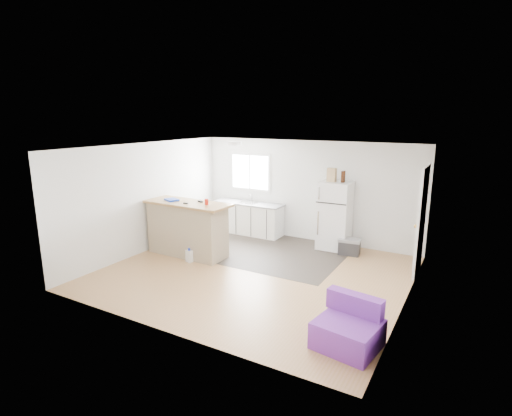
{
  "coord_description": "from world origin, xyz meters",
  "views": [
    {
      "loc": [
        3.59,
        -6.28,
        2.96
      ],
      "look_at": [
        -0.37,
        0.7,
        1.1
      ],
      "focal_mm": 28.0,
      "sensor_mm": 36.0,
      "label": 1
    }
  ],
  "objects_px": {
    "cardboard_box": "(332,175)",
    "bottle_right": "(344,176)",
    "refrigerator": "(335,215)",
    "cleaner_jug": "(189,256)",
    "mop": "(190,247)",
    "purple_seat": "(349,329)",
    "peninsula": "(187,228)",
    "cooler": "(349,246)",
    "blue_tray": "(172,200)",
    "red_cup": "(207,202)",
    "bottle_left": "(343,177)",
    "kitchen_cabinets": "(249,218)"
  },
  "relations": [
    {
      "from": "refrigerator",
      "to": "mop",
      "type": "xyz_separation_m",
      "value": [
        -2.47,
        -2.1,
        -0.54
      ]
    },
    {
      "from": "peninsula",
      "to": "purple_seat",
      "type": "bearing_deg",
      "value": -22.25
    },
    {
      "from": "cardboard_box",
      "to": "bottle_left",
      "type": "relative_size",
      "value": 1.2
    },
    {
      "from": "refrigerator",
      "to": "blue_tray",
      "type": "height_order",
      "value": "refrigerator"
    },
    {
      "from": "mop",
      "to": "cardboard_box",
      "type": "bearing_deg",
      "value": 13.77
    },
    {
      "from": "cleaner_jug",
      "to": "blue_tray",
      "type": "bearing_deg",
      "value": 166.25
    },
    {
      "from": "refrigerator",
      "to": "red_cup",
      "type": "height_order",
      "value": "refrigerator"
    },
    {
      "from": "kitchen_cabinets",
      "to": "purple_seat",
      "type": "height_order",
      "value": "kitchen_cabinets"
    },
    {
      "from": "mop",
      "to": "blue_tray",
      "type": "xyz_separation_m",
      "value": [
        -0.52,
        0.09,
        0.96
      ]
    },
    {
      "from": "purple_seat",
      "to": "mop",
      "type": "relative_size",
      "value": 0.75
    },
    {
      "from": "peninsula",
      "to": "bottle_right",
      "type": "relative_size",
      "value": 7.67
    },
    {
      "from": "mop",
      "to": "cardboard_box",
      "type": "xyz_separation_m",
      "value": [
        2.38,
        2.04,
        1.46
      ]
    },
    {
      "from": "red_cup",
      "to": "bottle_left",
      "type": "relative_size",
      "value": 0.48
    },
    {
      "from": "purple_seat",
      "to": "blue_tray",
      "type": "height_order",
      "value": "blue_tray"
    },
    {
      "from": "cardboard_box",
      "to": "cooler",
      "type": "bearing_deg",
      "value": -19.08
    },
    {
      "from": "purple_seat",
      "to": "mop",
      "type": "xyz_separation_m",
      "value": [
        -3.94,
        1.62,
        0.0
      ]
    },
    {
      "from": "purple_seat",
      "to": "blue_tray",
      "type": "bearing_deg",
      "value": 168.04
    },
    {
      "from": "kitchen_cabinets",
      "to": "mop",
      "type": "distance_m",
      "value": 2.17
    },
    {
      "from": "red_cup",
      "to": "bottle_right",
      "type": "height_order",
      "value": "bottle_right"
    },
    {
      "from": "kitchen_cabinets",
      "to": "cooler",
      "type": "xyz_separation_m",
      "value": [
        2.73,
        -0.3,
        -0.23
      ]
    },
    {
      "from": "cardboard_box",
      "to": "bottle_left",
      "type": "distance_m",
      "value": 0.24
    },
    {
      "from": "kitchen_cabinets",
      "to": "cleaner_jug",
      "type": "xyz_separation_m",
      "value": [
        -0.02,
        -2.39,
        -0.28
      ]
    },
    {
      "from": "mop",
      "to": "purple_seat",
      "type": "bearing_deg",
      "value": -49.29
    },
    {
      "from": "cooler",
      "to": "purple_seat",
      "type": "relative_size",
      "value": 0.57
    },
    {
      "from": "refrigerator",
      "to": "purple_seat",
      "type": "height_order",
      "value": "refrigerator"
    },
    {
      "from": "refrigerator",
      "to": "cleaner_jug",
      "type": "relative_size",
      "value": 5.17
    },
    {
      "from": "blue_tray",
      "to": "red_cup",
      "type": "bearing_deg",
      "value": 2.43
    },
    {
      "from": "peninsula",
      "to": "bottle_left",
      "type": "xyz_separation_m",
      "value": [
        2.76,
        1.94,
        1.07
      ]
    },
    {
      "from": "bottle_left",
      "to": "bottle_right",
      "type": "relative_size",
      "value": 1.0
    },
    {
      "from": "mop",
      "to": "cardboard_box",
      "type": "relative_size",
      "value": 3.9
    },
    {
      "from": "cleaner_jug",
      "to": "bottle_left",
      "type": "relative_size",
      "value": 1.19
    },
    {
      "from": "mop",
      "to": "cardboard_box",
      "type": "distance_m",
      "value": 3.46
    },
    {
      "from": "red_cup",
      "to": "blue_tray",
      "type": "relative_size",
      "value": 0.4
    },
    {
      "from": "refrigerator",
      "to": "cooler",
      "type": "distance_m",
      "value": 0.78
    },
    {
      "from": "peninsula",
      "to": "red_cup",
      "type": "distance_m",
      "value": 0.83
    },
    {
      "from": "kitchen_cabinets",
      "to": "cooler",
      "type": "height_order",
      "value": "kitchen_cabinets"
    },
    {
      "from": "peninsula",
      "to": "purple_seat",
      "type": "xyz_separation_m",
      "value": [
        4.09,
        -1.75,
        -0.36
      ]
    },
    {
      "from": "cooler",
      "to": "blue_tray",
      "type": "distance_m",
      "value": 3.99
    },
    {
      "from": "cleaner_jug",
      "to": "cardboard_box",
      "type": "height_order",
      "value": "cardboard_box"
    },
    {
      "from": "purple_seat",
      "to": "cleaner_jug",
      "type": "bearing_deg",
      "value": 168.75
    },
    {
      "from": "mop",
      "to": "bottle_left",
      "type": "height_order",
      "value": "bottle_left"
    },
    {
      "from": "blue_tray",
      "to": "cardboard_box",
      "type": "height_order",
      "value": "cardboard_box"
    },
    {
      "from": "peninsula",
      "to": "cooler",
      "type": "distance_m",
      "value": 3.54
    },
    {
      "from": "cleaner_jug",
      "to": "purple_seat",
      "type": "bearing_deg",
      "value": -9.19
    },
    {
      "from": "cardboard_box",
      "to": "bottle_right",
      "type": "xyz_separation_m",
      "value": [
        0.24,
        0.08,
        -0.02
      ]
    },
    {
      "from": "blue_tray",
      "to": "refrigerator",
      "type": "bearing_deg",
      "value": 34.02
    },
    {
      "from": "cleaner_jug",
      "to": "red_cup",
      "type": "height_order",
      "value": "red_cup"
    },
    {
      "from": "kitchen_cabinets",
      "to": "blue_tray",
      "type": "xyz_separation_m",
      "value": [
        -0.7,
        -2.07,
        0.78
      ]
    },
    {
      "from": "peninsula",
      "to": "red_cup",
      "type": "height_order",
      "value": "red_cup"
    },
    {
      "from": "cardboard_box",
      "to": "kitchen_cabinets",
      "type": "bearing_deg",
      "value": 177.02
    }
  ]
}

